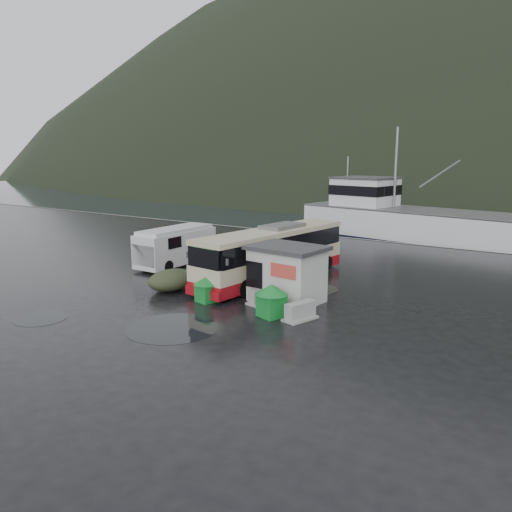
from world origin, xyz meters
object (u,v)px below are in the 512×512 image
Objects in this scene: waste_bin_right at (272,316)px; jersey_barrier_c at (300,320)px; waste_bin_left at (207,301)px; jersey_barrier_b at (262,303)px; ticket_kiosk at (287,301)px; jersey_barrier_a at (284,312)px; dome_tent at (172,290)px; fishing_trawler at (424,232)px; coach_bus at (272,280)px; white_van at (177,265)px.

jersey_barrier_c is at bearing 13.73° from waste_bin_right.
waste_bin_left is 2.81m from jersey_barrier_b.
ticket_kiosk is 1.82m from jersey_barrier_a.
dome_tent reaches higher than jersey_barrier_c.
jersey_barrier_a is 28.82m from fishing_trawler.
coach_bus reaches higher than waste_bin_left.
jersey_barrier_b is (2.07, -4.29, 0.00)m from coach_bus.
waste_bin_right reaches higher than dome_tent.
white_van is 6.30m from dome_tent.
coach_bus is 5.64m from waste_bin_left.
white_van reaches higher than jersey_barrier_b.
ticket_kiosk is 27.17m from fishing_trawler.
waste_bin_right is at bearing -69.70° from ticket_kiosk.
dome_tent is 5.50m from jersey_barrier_b.
fishing_trawler reaches higher than jersey_barrier_a.
dome_tent is at bearing -118.17° from coach_bus.
jersey_barrier_b is at bearing -124.61° from ticket_kiosk.
white_van is 10.40m from jersey_barrier_b.
waste_bin_right is (3.59, -5.80, 0.00)m from coach_bus.
white_van reaches higher than jersey_barrier_a.
jersey_barrier_c is at bearing -26.56° from jersey_barrier_a.
waste_bin_right reaches higher than jersey_barrier_a.
white_van reaches higher than jersey_barrier_c.
dome_tent is (-3.39, -4.99, 0.00)m from coach_bus.
jersey_barrier_a is (11.25, -4.68, 0.00)m from white_van.
coach_bus reaches higher than ticket_kiosk.
waste_bin_left is (-0.41, -5.62, 0.00)m from coach_bus.
fishing_trawler is (0.15, 28.18, 0.00)m from jersey_barrier_b.
waste_bin_right is 2.61m from ticket_kiosk.
jersey_barrier_b is 0.96× the size of jersey_barrier_c.
jersey_barrier_c is at bearing -23.84° from white_van.
dome_tent reaches higher than jersey_barrier_a.
white_van is 4.05× the size of waste_bin_right.
coach_bus is 3.95× the size of dome_tent.
coach_bus is 6.16m from jersey_barrier_a.
dome_tent is at bearing -159.54° from ticket_kiosk.
jersey_barrier_b is (2.47, 1.33, 0.00)m from waste_bin_left.
jersey_barrier_b is at bearing 7.34° from dome_tent.
waste_bin_right is at bearing -2.50° from waste_bin_left.
ticket_kiosk reaches higher than jersey_barrier_b.
dome_tent is 0.80× the size of ticket_kiosk.
white_van is 3.92× the size of jersey_barrier_b.
coach_bus reaches higher than waste_bin_right.
jersey_barrier_b is (-1.53, 1.51, 0.00)m from waste_bin_right.
coach_bus is 3.16× the size of ticket_kiosk.
dome_tent is 29.42m from fishing_trawler.
coach_bus is at bearing 0.75° from white_van.
white_van is 4.28× the size of jersey_barrier_a.
waste_bin_right is (11.09, -5.58, 0.00)m from white_van.
dome_tent is at bearing -172.66° from jersey_barrier_b.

